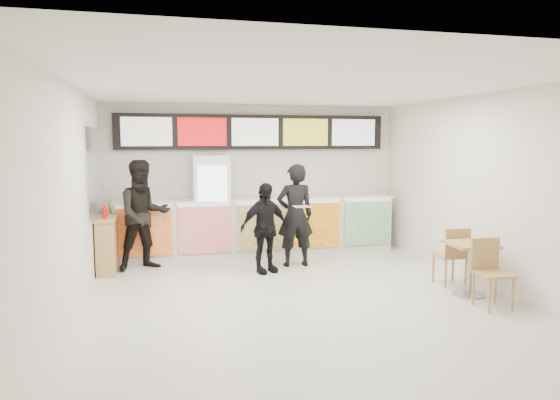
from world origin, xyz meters
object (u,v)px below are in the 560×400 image
object	(u,v)px
customer_left	(144,215)
condiment_ledge	(107,244)
customer_mid	(265,228)
cafe_table	(470,259)
service_counter	(258,226)
customer_main	(295,215)
drinks_fridge	(211,206)

from	to	relation	value
customer_left	condiment_ledge	xyz separation A→B (m)	(-0.62, -0.06, -0.48)
customer_mid	condiment_ledge	size ratio (longest dim) A/B	1.36
condiment_ledge	cafe_table	bearing A→B (deg)	-26.56
service_counter	customer_mid	bearing A→B (deg)	-96.74
customer_left	customer_mid	bearing A→B (deg)	-37.56
service_counter	customer_main	xyz separation A→B (m)	(0.46, -1.11, 0.36)
customer_main	service_counter	bearing A→B (deg)	-67.38
customer_main	cafe_table	xyz separation A→B (m)	(2.04, -2.31, -0.39)
service_counter	customer_left	size ratio (longest dim) A/B	2.86
customer_main	customer_mid	size ratio (longest dim) A/B	1.19
drinks_fridge	customer_main	world-z (taller)	drinks_fridge
customer_main	customer_left	bearing A→B (deg)	-9.01
service_counter	drinks_fridge	world-z (taller)	drinks_fridge
customer_left	customer_main	bearing A→B (deg)	-26.37
cafe_table	customer_mid	bearing A→B (deg)	146.68
customer_main	drinks_fridge	bearing A→B (deg)	-38.90
condiment_ledge	customer_mid	bearing A→B (deg)	-14.31
cafe_table	customer_left	bearing A→B (deg)	153.18
customer_mid	customer_main	bearing A→B (deg)	9.44
customer_mid	service_counter	bearing A→B (deg)	65.57
service_counter	condiment_ledge	distance (m)	2.92
service_counter	cafe_table	size ratio (longest dim) A/B	3.44
customer_mid	condiment_ledge	bearing A→B (deg)	148.00
drinks_fridge	customer_main	xyz separation A→B (m)	(1.40, -1.12, -0.07)
service_counter	drinks_fridge	bearing A→B (deg)	179.01
service_counter	customer_mid	world-z (taller)	customer_mid
customer_left	condiment_ledge	distance (m)	0.79
service_counter	customer_main	distance (m)	1.25
drinks_fridge	cafe_table	xyz separation A→B (m)	(3.43, -3.43, -0.46)
customer_left	condiment_ledge	size ratio (longest dim) A/B	1.69
drinks_fridge	customer_mid	xyz separation A→B (m)	(0.77, -1.45, -0.22)
customer_main	cafe_table	bearing A→B (deg)	131.28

